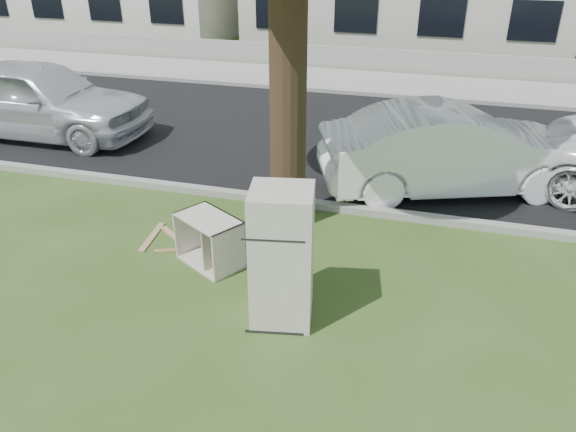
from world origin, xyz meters
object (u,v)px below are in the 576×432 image
(car_left, at_px, (39,99))
(cabinet, at_px, (210,240))
(car_center, at_px, (453,150))
(fridge, at_px, (282,257))

(car_left, bearing_deg, cabinet, -125.33)
(cabinet, relative_size, car_left, 0.19)
(cabinet, distance_m, car_center, 4.68)
(cabinet, bearing_deg, car_center, 78.05)
(fridge, bearing_deg, cabinet, 134.29)
(cabinet, xyz_separation_m, car_left, (-5.68, 3.96, 0.48))
(car_left, bearing_deg, car_center, -93.89)
(fridge, height_order, car_center, fridge)
(car_center, bearing_deg, cabinet, 116.42)
(fridge, height_order, cabinet, fridge)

